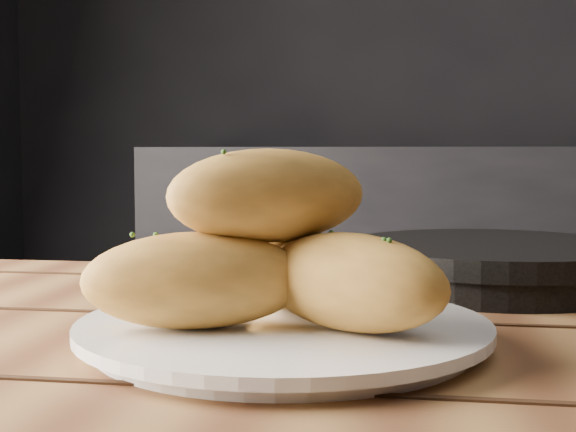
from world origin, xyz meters
name	(u,v)px	position (x,y,z in m)	size (l,w,h in m)	color
plate	(284,332)	(-0.82, 0.11, 0.76)	(0.29, 0.29, 0.02)	white
bread_rolls	(275,255)	(-0.83, 0.11, 0.81)	(0.27, 0.22, 0.12)	gold
skillet	(495,264)	(-0.65, 0.39, 0.77)	(0.43, 0.29, 0.05)	black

